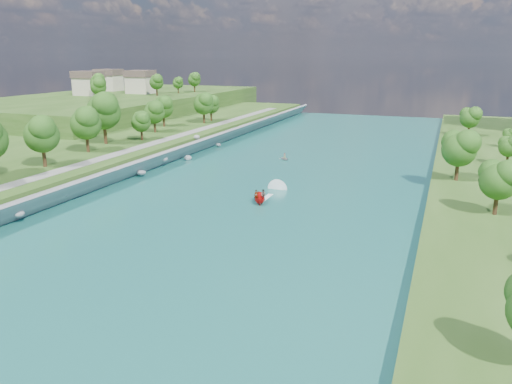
% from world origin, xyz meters
% --- Properties ---
extents(ground, '(260.00, 260.00, 0.00)m').
position_xyz_m(ground, '(0.00, 0.00, 0.00)').
color(ground, '#2D5119').
rests_on(ground, ground).
extents(river_water, '(55.00, 240.00, 0.10)m').
position_xyz_m(river_water, '(0.00, 20.00, 0.05)').
color(river_water, '#19615A').
rests_on(river_water, ground).
extents(berm_west, '(45.00, 240.00, 3.50)m').
position_xyz_m(berm_west, '(-50.00, 20.00, 1.75)').
color(berm_west, '#2D5119').
rests_on(berm_west, ground).
extents(ridge_west, '(60.00, 120.00, 9.00)m').
position_xyz_m(ridge_west, '(-82.50, 95.00, 4.50)').
color(ridge_west, '#2D5119').
rests_on(ridge_west, ground).
extents(riprap_bank, '(4.45, 236.00, 4.49)m').
position_xyz_m(riprap_bank, '(-25.85, 19.38, 1.80)').
color(riprap_bank, slate).
rests_on(riprap_bank, ground).
extents(riverside_path, '(3.00, 200.00, 0.10)m').
position_xyz_m(riverside_path, '(-32.50, 20.00, 3.55)').
color(riverside_path, gray).
rests_on(riverside_path, berm_west).
extents(ridge_houses, '(29.50, 29.50, 8.40)m').
position_xyz_m(ridge_houses, '(-88.67, 100.00, 13.31)').
color(ridge_houses, beige).
rests_on(ridge_houses, ridge_west).
extents(trees_west, '(17.44, 147.08, 13.56)m').
position_xyz_m(trees_west, '(-40.19, 4.87, 9.12)').
color(trees_west, '#165215').
rests_on(trees_west, berm_west).
extents(trees_east, '(18.03, 132.30, 10.60)m').
position_xyz_m(trees_east, '(36.93, 24.42, 5.99)').
color(trees_east, '#165215').
rests_on(trees_east, berm_east).
extents(trees_ridge, '(23.01, 52.35, 9.38)m').
position_xyz_m(trees_ridge, '(-70.52, 92.31, 13.33)').
color(trees_ridge, '#165215').
rests_on(trees_ridge, ridge_west).
extents(motorboat, '(3.60, 18.98, 2.21)m').
position_xyz_m(motorboat, '(2.52, 14.80, 0.80)').
color(motorboat, red).
rests_on(motorboat, river_water).
extents(raft, '(3.32, 3.57, 1.52)m').
position_xyz_m(raft, '(-4.24, 47.15, 0.45)').
color(raft, gray).
rests_on(raft, river_water).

